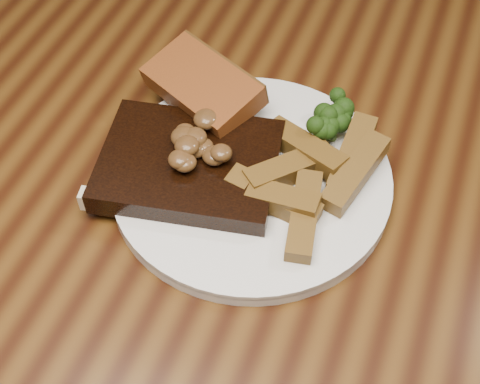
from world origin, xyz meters
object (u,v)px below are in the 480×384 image
(steak, at_px, (189,165))
(dining_table, at_px, (223,262))
(plate, at_px, (251,180))
(garlic_bread, at_px, (203,101))
(potato_wedges, at_px, (324,197))

(steak, bearing_deg, dining_table, -39.10)
(plate, distance_m, steak, 0.06)
(dining_table, xyz_separation_m, garlic_bread, (-0.06, 0.11, 0.12))
(dining_table, height_order, garlic_bread, garlic_bread)
(dining_table, xyz_separation_m, potato_wedges, (0.09, 0.03, 0.12))
(garlic_bread, distance_m, potato_wedges, 0.17)
(plate, relative_size, potato_wedges, 2.29)
(plate, xyz_separation_m, potato_wedges, (0.07, -0.01, 0.02))
(plate, distance_m, garlic_bread, 0.10)
(plate, height_order, potato_wedges, potato_wedges)
(steak, relative_size, garlic_bread, 1.41)
(plate, relative_size, garlic_bread, 2.28)
(steak, height_order, potato_wedges, same)
(plate, bearing_deg, dining_table, -111.48)
(plate, distance_m, potato_wedges, 0.08)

